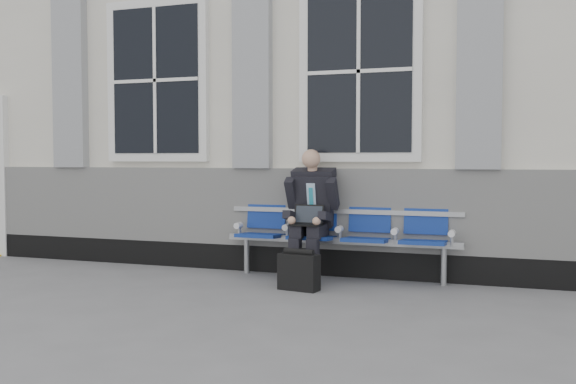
% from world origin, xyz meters
% --- Properties ---
extents(ground, '(70.00, 70.00, 0.00)m').
position_xyz_m(ground, '(0.00, 0.00, 0.00)').
color(ground, slate).
rests_on(ground, ground).
extents(station_building, '(14.40, 4.40, 4.49)m').
position_xyz_m(station_building, '(-0.02, 3.47, 2.22)').
color(station_building, silver).
rests_on(station_building, ground).
extents(bench, '(2.60, 0.47, 0.91)m').
position_xyz_m(bench, '(0.18, 1.32, 0.55)').
color(bench, '#9EA0A3').
rests_on(bench, ground).
extents(businessman, '(0.56, 0.76, 1.41)m').
position_xyz_m(businessman, '(-0.12, 1.19, 0.76)').
color(businessman, black).
rests_on(businessman, ground).
extents(briefcase, '(0.43, 0.24, 0.41)m').
position_xyz_m(briefcase, '(-0.06, 0.59, 0.19)').
color(briefcase, black).
rests_on(briefcase, ground).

